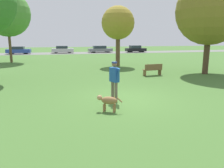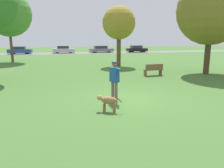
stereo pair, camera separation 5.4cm
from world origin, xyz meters
name	(u,v)px [view 2 (the right image)]	position (x,y,z in m)	size (l,w,h in m)	color
ground_plane	(126,99)	(0.00, 0.00, 0.00)	(120.00, 120.00, 0.00)	#426B2D
far_road_strip	(75,53)	(0.00, 31.53, 0.01)	(120.00, 6.00, 0.01)	slate
person	(114,78)	(-0.57, -0.21, 1.02)	(0.37, 0.68, 1.71)	#665B4C
dog	(108,101)	(-1.14, -1.45, 0.41)	(0.91, 0.59, 0.60)	olive
frisbee	(116,97)	(-0.36, 0.38, 0.01)	(0.21, 0.21, 0.02)	orange
tree_far_left	(8,14)	(-7.91, 17.63, 5.25)	(4.91, 4.91, 7.71)	brown
tree_near_right	(211,11)	(8.01, 5.29, 4.59)	(4.91, 4.91, 7.06)	#4C3826
tree_mid_center	(119,23)	(2.86, 11.59, 4.05)	(3.13, 3.13, 5.65)	brown
parked_car_blue	(20,50)	(-9.25, 31.38, 0.64)	(3.93, 1.93, 1.28)	#284293
parked_car_silver	(64,50)	(-1.88, 31.88, 0.64)	(3.93, 2.01, 1.30)	#B7B7BC
parked_car_grey	(101,49)	(5.02, 31.91, 0.62)	(4.54, 1.89, 1.26)	slate
parked_car_black	(137,49)	(11.84, 31.15, 0.64)	(3.85, 1.77, 1.30)	black
park_bench	(154,69)	(3.81, 5.52, 0.45)	(1.43, 0.53, 0.84)	brown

